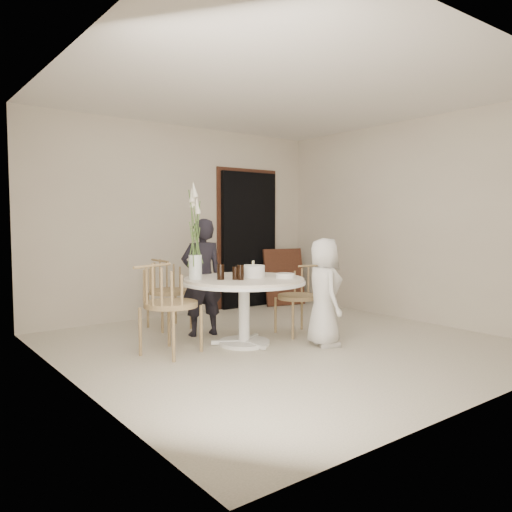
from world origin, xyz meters
TOP-DOWN VIEW (x-y plane):
  - ground at (0.00, 0.00)m, footprint 4.50×4.50m
  - room_shell at (0.00, 0.00)m, footprint 4.50×4.50m
  - doorway at (1.15, 2.19)m, footprint 1.00×0.10m
  - door_trim at (1.15, 2.23)m, footprint 1.12×0.03m
  - table at (-0.35, 0.25)m, footprint 1.33×1.33m
  - picture_frame at (1.68, 1.95)m, footprint 0.71×0.33m
  - chair_far at (-0.61, 1.61)m, footprint 0.49×0.52m
  - chair_right at (0.56, 0.24)m, footprint 0.54×0.50m
  - chair_left at (-1.29, 0.34)m, footprint 0.67×0.65m
  - girl at (-0.48, 0.91)m, footprint 0.55×0.41m
  - boy at (0.31, -0.31)m, footprint 0.57×0.67m
  - birthday_cake at (-0.23, 0.25)m, footprint 0.27×0.27m
  - cola_tumbler_a at (-0.45, 0.22)m, footprint 0.08×0.08m
  - cola_tumbler_b at (-0.48, 0.13)m, footprint 0.08×0.08m
  - cola_tumbler_c at (-0.64, 0.27)m, footprint 0.10×0.10m
  - cola_tumbler_d at (-0.52, 0.18)m, footprint 0.08×0.08m
  - plate_stack at (-0.00, -0.03)m, footprint 0.25×0.25m
  - flower_vase at (-0.83, 0.46)m, footprint 0.14×0.14m

SIDE VIEW (x-z plane):
  - ground at x=0.00m, z-range 0.00..0.00m
  - picture_frame at x=1.68m, z-range 0.00..0.90m
  - chair_right at x=0.56m, z-range 0.12..0.95m
  - chair_far at x=-0.61m, z-range 0.13..0.98m
  - boy at x=0.31m, z-range 0.00..1.16m
  - chair_left at x=-1.29m, z-range 0.14..1.08m
  - table at x=-0.35m, z-range 0.25..0.98m
  - girl at x=-0.48m, z-range 0.00..1.37m
  - plate_stack at x=0.00m, z-range 0.73..0.78m
  - birthday_cake at x=-0.23m, z-range 0.71..0.88m
  - cola_tumbler_a at x=-0.45m, z-range 0.73..0.86m
  - cola_tumbler_d at x=-0.52m, z-range 0.73..0.87m
  - cola_tumbler_b at x=-0.48m, z-range 0.73..0.89m
  - cola_tumbler_c at x=-0.64m, z-range 0.73..0.89m
  - doorway at x=1.15m, z-range 0.00..2.10m
  - door_trim at x=1.15m, z-range 0.00..2.22m
  - flower_vase at x=-0.83m, z-range 0.64..1.67m
  - room_shell at x=0.00m, z-range -0.63..3.87m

